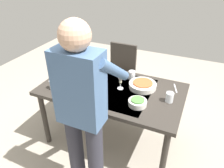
% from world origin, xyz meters
% --- Properties ---
extents(ground_plane, '(6.00, 6.00, 0.00)m').
position_xyz_m(ground_plane, '(0.00, 0.00, 0.00)').
color(ground_plane, '#9E9384').
extents(dining_table, '(1.55, 0.88, 0.76)m').
position_xyz_m(dining_table, '(0.00, 0.00, 0.68)').
color(dining_table, '#332D28').
rests_on(dining_table, ground_plane).
extents(chair_near, '(0.40, 0.40, 0.91)m').
position_xyz_m(chair_near, '(0.23, -0.82, 0.53)').
color(chair_near, black).
rests_on(chair_near, ground_plane).
extents(person_server, '(0.42, 0.61, 1.69)m').
position_xyz_m(person_server, '(-0.06, 0.70, 0.96)').
color(person_server, '#2D2D38').
rests_on(person_server, ground_plane).
extents(wine_bottle, '(0.07, 0.07, 0.30)m').
position_xyz_m(wine_bottle, '(0.56, -0.30, 0.87)').
color(wine_bottle, black).
rests_on(wine_bottle, dining_table).
extents(wine_glass_left, '(0.07, 0.07, 0.15)m').
position_xyz_m(wine_glass_left, '(0.13, 0.28, 0.86)').
color(wine_glass_left, white).
rests_on(wine_glass_left, dining_table).
extents(wine_glass_right, '(0.07, 0.07, 0.15)m').
position_xyz_m(wine_glass_right, '(-0.09, -0.02, 0.86)').
color(wine_glass_right, white).
rests_on(wine_glass_right, dining_table).
extents(water_cup_near_left, '(0.07, 0.07, 0.10)m').
position_xyz_m(water_cup_near_left, '(0.58, 0.28, 0.81)').
color(water_cup_near_left, silver).
rests_on(water_cup_near_left, dining_table).
extents(water_cup_near_right, '(0.08, 0.08, 0.10)m').
position_xyz_m(water_cup_near_right, '(0.11, -0.31, 0.81)').
color(water_cup_near_right, silver).
rests_on(water_cup_near_right, dining_table).
extents(water_cup_far_left, '(0.08, 0.08, 0.10)m').
position_xyz_m(water_cup_far_left, '(-0.13, -0.28, 0.81)').
color(water_cup_far_left, silver).
rests_on(water_cup_far_left, dining_table).
extents(water_cup_far_right, '(0.08, 0.08, 0.10)m').
position_xyz_m(water_cup_far_right, '(-0.62, 0.00, 0.81)').
color(water_cup_far_right, silver).
rests_on(water_cup_far_right, dining_table).
extents(serving_bowl_pasta, '(0.30, 0.30, 0.07)m').
position_xyz_m(serving_bowl_pasta, '(-0.30, -0.14, 0.79)').
color(serving_bowl_pasta, silver).
rests_on(serving_bowl_pasta, dining_table).
extents(side_bowl_salad, '(0.18, 0.18, 0.07)m').
position_xyz_m(side_bowl_salad, '(-0.36, 0.19, 0.79)').
color(side_bowl_salad, silver).
rests_on(side_bowl_salad, dining_table).
extents(side_bowl_bread, '(0.16, 0.16, 0.07)m').
position_xyz_m(side_bowl_bread, '(0.37, 0.16, 0.79)').
color(side_bowl_bread, silver).
rests_on(side_bowl_bread, dining_table).
extents(dinner_plate_near, '(0.23, 0.23, 0.01)m').
position_xyz_m(dinner_plate_near, '(0.17, 0.04, 0.76)').
color(dinner_plate_near, silver).
rests_on(dinner_plate_near, dining_table).
extents(table_knife, '(0.02, 0.20, 0.00)m').
position_xyz_m(table_knife, '(0.34, -0.22, 0.76)').
color(table_knife, silver).
rests_on(table_knife, dining_table).
extents(table_fork, '(0.07, 0.17, 0.00)m').
position_xyz_m(table_fork, '(-0.64, -0.27, 0.76)').
color(table_fork, silver).
rests_on(table_fork, dining_table).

